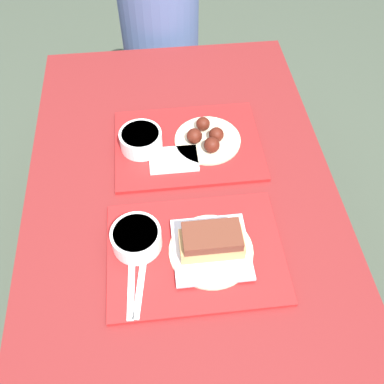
% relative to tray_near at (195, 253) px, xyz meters
% --- Properties ---
extents(ground_plane, '(12.00, 12.00, 0.00)m').
position_rel_tray_near_xyz_m(ground_plane, '(-0.01, 0.16, -0.73)').
color(ground_plane, '#424C3D').
extents(picnic_table, '(0.89, 1.50, 0.73)m').
position_rel_tray_near_xyz_m(picnic_table, '(-0.01, 0.16, -0.10)').
color(picnic_table, maroon).
rests_on(picnic_table, ground_plane).
extents(picnic_bench_far, '(0.84, 0.28, 0.46)m').
position_rel_tray_near_xyz_m(picnic_bench_far, '(-0.01, 1.13, -0.35)').
color(picnic_bench_far, maroon).
rests_on(picnic_bench_far, ground_plane).
extents(tray_near, '(0.45, 0.33, 0.01)m').
position_rel_tray_near_xyz_m(tray_near, '(0.00, 0.00, 0.00)').
color(tray_near, red).
rests_on(tray_near, picnic_table).
extents(tray_far, '(0.45, 0.33, 0.01)m').
position_rel_tray_near_xyz_m(tray_far, '(0.02, 0.38, 0.00)').
color(tray_far, red).
rests_on(tray_far, picnic_table).
extents(bowl_coleslaw_near, '(0.13, 0.13, 0.06)m').
position_rel_tray_near_xyz_m(bowl_coleslaw_near, '(-0.15, 0.04, 0.04)').
color(bowl_coleslaw_near, white).
rests_on(bowl_coleslaw_near, tray_near).
extents(brisket_sandwich_plate, '(0.22, 0.22, 0.09)m').
position_rel_tray_near_xyz_m(brisket_sandwich_plate, '(0.04, -0.00, 0.04)').
color(brisket_sandwich_plate, beige).
rests_on(brisket_sandwich_plate, tray_near).
extents(plastic_fork_near, '(0.02, 0.17, 0.00)m').
position_rel_tray_near_xyz_m(plastic_fork_near, '(-0.16, -0.08, 0.01)').
color(plastic_fork_near, white).
rests_on(plastic_fork_near, tray_near).
extents(plastic_knife_near, '(0.04, 0.17, 0.00)m').
position_rel_tray_near_xyz_m(plastic_knife_near, '(-0.14, -0.08, 0.01)').
color(plastic_knife_near, white).
rests_on(plastic_knife_near, tray_near).
extents(condiment_packet, '(0.04, 0.03, 0.01)m').
position_rel_tray_near_xyz_m(condiment_packet, '(0.02, 0.07, 0.01)').
color(condiment_packet, '#A59E93').
rests_on(condiment_packet, tray_near).
extents(bowl_coleslaw_far, '(0.13, 0.13, 0.06)m').
position_rel_tray_near_xyz_m(bowl_coleslaw_far, '(-0.12, 0.38, 0.04)').
color(bowl_coleslaw_far, white).
rests_on(bowl_coleslaw_far, tray_far).
extents(wings_plate_far, '(0.20, 0.20, 0.06)m').
position_rel_tray_near_xyz_m(wings_plate_far, '(0.08, 0.38, 0.02)').
color(wings_plate_far, beige).
rests_on(wings_plate_far, tray_far).
extents(napkin_far, '(0.14, 0.10, 0.01)m').
position_rel_tray_near_xyz_m(napkin_far, '(-0.03, 0.32, 0.01)').
color(napkin_far, white).
rests_on(napkin_far, tray_far).
extents(person_seated_across, '(0.33, 0.33, 0.70)m').
position_rel_tray_near_xyz_m(person_seated_across, '(-0.02, 1.13, 0.02)').
color(person_seated_across, '#4C6093').
rests_on(person_seated_across, picnic_bench_far).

